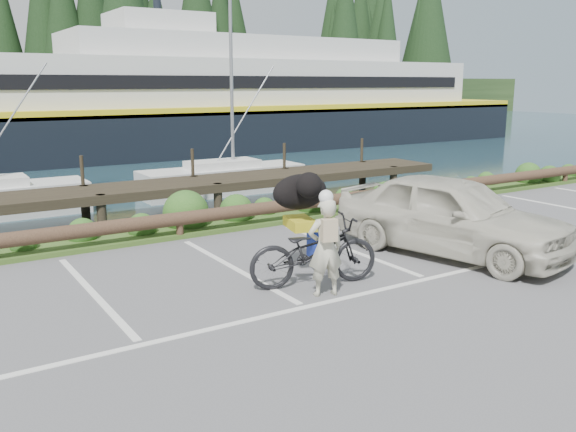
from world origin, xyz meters
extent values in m
plane|color=#525254|center=(0.00, 0.00, 0.00)|extent=(72.00, 72.00, 0.00)
cube|color=#3D5B21|center=(0.00, 5.30, 0.05)|extent=(34.00, 1.60, 0.10)
imported|color=black|center=(0.71, 0.41, 0.59)|extent=(2.38, 1.32, 1.19)
imported|color=beige|center=(0.58, -0.10, 0.80)|extent=(0.66, 0.52, 1.60)
ellipsoid|color=black|center=(0.89, 1.11, 1.50)|extent=(0.78, 1.18, 0.63)
imported|color=beige|center=(4.13, 0.54, 0.81)|extent=(3.03, 5.08, 1.62)
camera|label=1|loc=(-4.94, -7.75, 3.39)|focal=38.00mm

